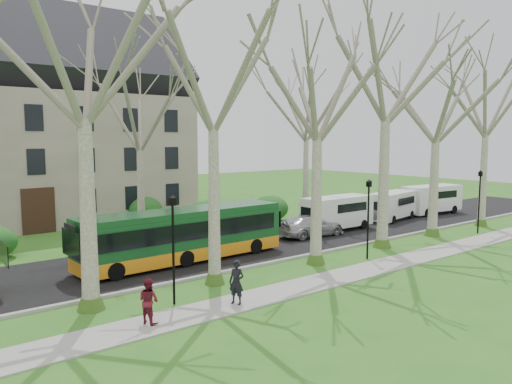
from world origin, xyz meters
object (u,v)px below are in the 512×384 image
Objects in this scene: van_b at (393,206)px; pedestrian_a at (237,282)px; sedan at (311,226)px; bus_follow at (184,235)px; van_c at (432,200)px; van_a at (337,213)px; pedestrian_b at (149,301)px.

pedestrian_a is (-21.96, -8.69, -0.24)m from van_b.
pedestrian_a reaches higher than sedan.
bus_follow is 2.05× the size of van_c.
van_a is (3.06, 0.40, 0.49)m from sedan.
van_c reaches higher than van_a.
van_b is 3.13× the size of pedestrian_b.
bus_follow reaches higher than van_b.
van_b is (6.87, 0.30, -0.09)m from van_a.
pedestrian_b is at bearing -172.36° from van_b.
pedestrian_b reaches higher than sedan.
bus_follow is 7.59m from pedestrian_a.
van_b is at bearing -90.44° from pedestrian_b.
van_a is at bearing 94.87° from pedestrian_a.
sedan is 17.49m from pedestrian_b.
van_c is 3.42× the size of pedestrian_b.
bus_follow is 20.10m from van_b.
bus_follow is 7.01× the size of pedestrian_b.
pedestrian_b is (-15.70, -7.72, 0.11)m from sedan.
pedestrian_a is at bearing -156.65° from van_c.
pedestrian_a reaches higher than pedestrian_b.
bus_follow is 10.16m from sedan.
pedestrian_b is at bearing -118.43° from pedestrian_a.
pedestrian_a is at bearing -150.74° from van_a.
pedestrian_a is 3.68m from pedestrian_b.
sedan is 15.38m from van_c.
van_a reaches higher than pedestrian_b.
van_c is (25.47, 1.26, -0.21)m from bus_follow.
pedestrian_b is (-25.63, -8.42, -0.30)m from van_b.
van_a is at bearing 171.97° from van_b.
van_c is 28.70m from pedestrian_a.
bus_follow is 13.23m from van_a.
bus_follow is 25.51m from van_c.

